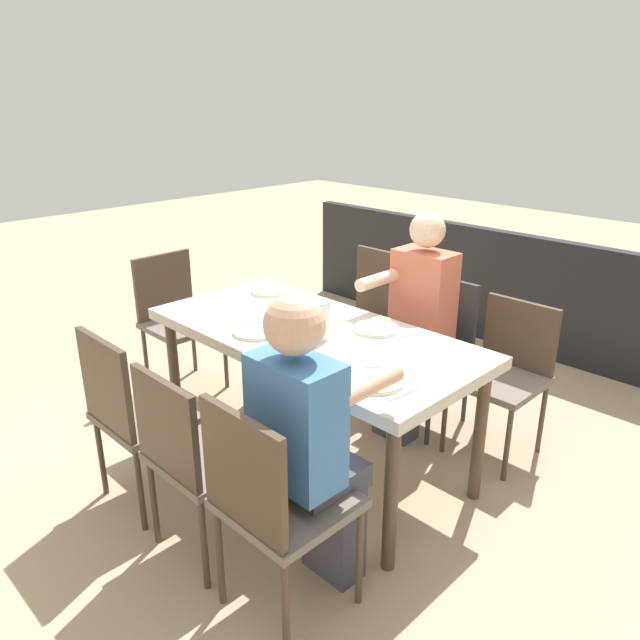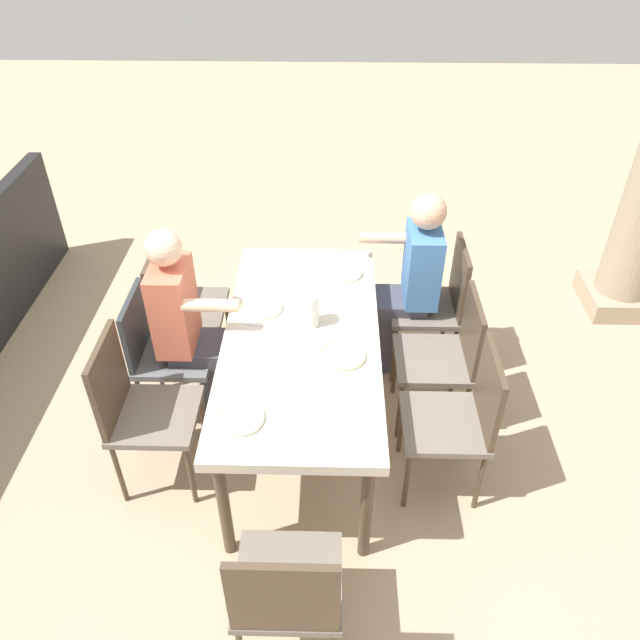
{
  "view_description": "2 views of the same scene",
  "coord_description": "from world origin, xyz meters",
  "px_view_note": "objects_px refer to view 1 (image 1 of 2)",
  "views": [
    {
      "loc": [
        -2.04,
        1.98,
        1.89
      ],
      "look_at": [
        0.01,
        -0.07,
        0.8
      ],
      "focal_mm": 33.86,
      "sensor_mm": 36.0,
      "label": 1
    },
    {
      "loc": [
        2.57,
        0.16,
        2.86
      ],
      "look_at": [
        -0.12,
        0.1,
        0.77
      ],
      "focal_mm": 34.69,
      "sensor_mm": 36.0,
      "label": 2
    }
  ],
  "objects_px": {
    "plate_2": "(256,331)",
    "chair_east_south": "(370,315)",
    "water_pitcher": "(320,322)",
    "chair_mid_north": "(195,450)",
    "chair_mid_south": "(432,340)",
    "plate_3": "(270,291)",
    "diner_woman_green": "(415,320)",
    "chair_east_north": "(134,408)",
    "plate_1": "(376,328)",
    "plate_0": "(375,381)",
    "chair_head_east": "(175,313)",
    "dining_table": "(312,343)",
    "chair_west_north": "(271,498)",
    "diner_man_white": "(310,442)",
    "chair_west_south": "(506,367)"
  },
  "relations": [
    {
      "from": "plate_2",
      "to": "chair_east_south",
      "type": "bearing_deg",
      "value": -81.55
    },
    {
      "from": "water_pitcher",
      "to": "chair_mid_north",
      "type": "bearing_deg",
      "value": 94.82
    },
    {
      "from": "chair_mid_south",
      "to": "plate_3",
      "type": "height_order",
      "value": "chair_mid_south"
    },
    {
      "from": "diner_woman_green",
      "to": "water_pitcher",
      "type": "bearing_deg",
      "value": 84.73
    },
    {
      "from": "chair_east_north",
      "to": "plate_1",
      "type": "relative_size",
      "value": 3.8
    },
    {
      "from": "plate_1",
      "to": "plate_2",
      "type": "relative_size",
      "value": 0.98
    },
    {
      "from": "plate_1",
      "to": "plate_0",
      "type": "bearing_deg",
      "value": 129.58
    },
    {
      "from": "chair_east_south",
      "to": "plate_1",
      "type": "xyz_separation_m",
      "value": [
        -0.56,
        0.61,
        0.23
      ]
    },
    {
      "from": "chair_east_north",
      "to": "water_pitcher",
      "type": "height_order",
      "value": "water_pitcher"
    },
    {
      "from": "chair_head_east",
      "to": "plate_3",
      "type": "bearing_deg",
      "value": -159.81
    },
    {
      "from": "plate_1",
      "to": "plate_3",
      "type": "xyz_separation_m",
      "value": [
        0.85,
        -0.02,
        0.0
      ]
    },
    {
      "from": "dining_table",
      "to": "plate_2",
      "type": "bearing_deg",
      "value": 52.27
    },
    {
      "from": "chair_mid_north",
      "to": "chair_east_south",
      "type": "xyz_separation_m",
      "value": [
        0.5,
        -1.68,
        0.03
      ]
    },
    {
      "from": "diner_woman_green",
      "to": "plate_2",
      "type": "xyz_separation_m",
      "value": [
        0.33,
        0.87,
        0.08
      ]
    },
    {
      "from": "plate_0",
      "to": "plate_1",
      "type": "bearing_deg",
      "value": -50.42
    },
    {
      "from": "chair_west_north",
      "to": "chair_mid_north",
      "type": "xyz_separation_m",
      "value": [
        0.49,
        -0.0,
        -0.03
      ]
    },
    {
      "from": "dining_table",
      "to": "diner_man_white",
      "type": "bearing_deg",
      "value": 135.2
    },
    {
      "from": "chair_mid_north",
      "to": "plate_0",
      "type": "xyz_separation_m",
      "value": [
        -0.44,
        -0.61,
        0.26
      ]
    },
    {
      "from": "plate_1",
      "to": "water_pitcher",
      "type": "relative_size",
      "value": 1.23
    },
    {
      "from": "plate_0",
      "to": "plate_1",
      "type": "relative_size",
      "value": 1.05
    },
    {
      "from": "plate_3",
      "to": "chair_east_south",
      "type": "bearing_deg",
      "value": -116.33
    },
    {
      "from": "dining_table",
      "to": "chair_mid_north",
      "type": "distance_m",
      "value": 0.87
    },
    {
      "from": "chair_mid_south",
      "to": "water_pitcher",
      "type": "distance_m",
      "value": 0.94
    },
    {
      "from": "diner_man_white",
      "to": "chair_mid_north",
      "type": "bearing_deg",
      "value": 20.99
    },
    {
      "from": "diner_woman_green",
      "to": "plate_0",
      "type": "bearing_deg",
      "value": 116.79
    },
    {
      "from": "chair_mid_north",
      "to": "diner_man_white",
      "type": "distance_m",
      "value": 0.55
    },
    {
      "from": "chair_east_north",
      "to": "plate_2",
      "type": "distance_m",
      "value": 0.69
    },
    {
      "from": "chair_west_south",
      "to": "chair_mid_north",
      "type": "bearing_deg",
      "value": 73.8
    },
    {
      "from": "chair_west_north",
      "to": "chair_east_north",
      "type": "relative_size",
      "value": 1.02
    },
    {
      "from": "diner_man_white",
      "to": "water_pitcher",
      "type": "height_order",
      "value": "diner_man_white"
    },
    {
      "from": "chair_east_south",
      "to": "plate_2",
      "type": "xyz_separation_m",
      "value": [
        -0.16,
        1.06,
        0.23
      ]
    },
    {
      "from": "plate_2",
      "to": "water_pitcher",
      "type": "height_order",
      "value": "water_pitcher"
    },
    {
      "from": "diner_man_white",
      "to": "plate_2",
      "type": "xyz_separation_m",
      "value": [
        0.83,
        -0.43,
        0.08
      ]
    },
    {
      "from": "chair_mid_north",
      "to": "chair_mid_south",
      "type": "bearing_deg",
      "value": -90.0
    },
    {
      "from": "chair_head_east",
      "to": "diner_man_white",
      "type": "distance_m",
      "value": 2.07
    },
    {
      "from": "plate_0",
      "to": "plate_2",
      "type": "xyz_separation_m",
      "value": [
        0.78,
        -0.0,
        0.0
      ]
    },
    {
      "from": "chair_west_south",
      "to": "diner_woman_green",
      "type": "height_order",
      "value": "diner_woman_green"
    },
    {
      "from": "dining_table",
      "to": "chair_east_south",
      "type": "distance_m",
      "value": 0.92
    },
    {
      "from": "dining_table",
      "to": "chair_head_east",
      "type": "xyz_separation_m",
      "value": [
        1.3,
        0.0,
        -0.17
      ]
    },
    {
      "from": "chair_west_north",
      "to": "diner_man_white",
      "type": "bearing_deg",
      "value": -90.91
    },
    {
      "from": "chair_west_south",
      "to": "diner_man_white",
      "type": "xyz_separation_m",
      "value": [
        -0.0,
        1.48,
        0.19
      ]
    },
    {
      "from": "plate_3",
      "to": "plate_0",
      "type": "bearing_deg",
      "value": 158.91
    },
    {
      "from": "chair_mid_south",
      "to": "plate_1",
      "type": "distance_m",
      "value": 0.65
    },
    {
      "from": "dining_table",
      "to": "water_pitcher",
      "type": "xyz_separation_m",
      "value": [
        -0.1,
        0.04,
        0.16
      ]
    },
    {
      "from": "dining_table",
      "to": "diner_woman_green",
      "type": "distance_m",
      "value": 0.67
    },
    {
      "from": "chair_mid_north",
      "to": "diner_woman_green",
      "type": "xyz_separation_m",
      "value": [
        0.0,
        -1.49,
        0.18
      ]
    },
    {
      "from": "chair_west_south",
      "to": "plate_2",
      "type": "height_order",
      "value": "chair_west_south"
    },
    {
      "from": "plate_3",
      "to": "water_pitcher",
      "type": "xyz_separation_m",
      "value": [
        -0.72,
        0.29,
        0.08
      ]
    },
    {
      "from": "chair_head_east",
      "to": "diner_man_white",
      "type": "bearing_deg",
      "value": 161.65
    },
    {
      "from": "plate_3",
      "to": "diner_woman_green",
      "type": "bearing_deg",
      "value": -152.89
    }
  ]
}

